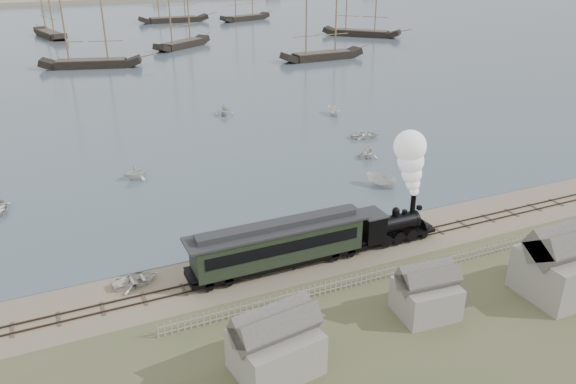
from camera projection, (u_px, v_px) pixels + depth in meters
name	position (u px, v px, depth m)	size (l,w,h in m)	color
ground	(322.00, 244.00, 49.51)	(600.00, 600.00, 0.00)	gray
harbor_water	(93.00, 22.00, 191.42)	(600.00, 336.00, 0.06)	#42535F
rail_track	(333.00, 254.00, 47.82)	(120.00, 1.80, 0.16)	#36281D
picket_fence_west	(288.00, 305.00, 41.23)	(19.00, 0.10, 1.20)	gray
picket_fence_east	(493.00, 254.00, 47.93)	(15.00, 0.10, 1.20)	gray
shed_left	(276.00, 370.00, 34.91)	(5.00, 4.00, 4.10)	gray
shed_mid	(424.00, 313.00, 40.24)	(4.00, 3.50, 3.60)	gray
shed_right	(559.00, 292.00, 42.69)	(6.00, 5.00, 5.10)	gray
far_spit	(73.00, 2.00, 258.22)	(500.00, 20.00, 1.80)	tan
locomotive	(407.00, 193.00, 48.70)	(7.76, 2.90, 9.67)	black
passenger_coach	(278.00, 243.00, 45.00)	(15.09, 2.91, 3.67)	black
beached_dinghy	(136.00, 280.00, 43.58)	(3.65, 2.61, 0.76)	silver
rowboat_1	(136.00, 172.00, 63.05)	(3.12, 2.69, 1.64)	silver
rowboat_2	(381.00, 180.00, 61.01)	(3.56, 1.34, 1.37)	silver
rowboat_3	(365.00, 135.00, 76.52)	(3.94, 2.81, 0.82)	silver
rowboat_4	(368.00, 151.00, 69.34)	(2.94, 2.54, 1.55)	silver
rowboat_5	(334.00, 111.00, 86.94)	(3.25, 1.22, 1.25)	silver
rowboat_7	(224.00, 109.00, 86.65)	(3.35, 2.89, 1.77)	silver
schooner_2	(85.00, 19.00, 116.66)	(20.88, 4.82, 20.00)	black
schooner_3	(180.00, 7.00, 139.98)	(18.38, 4.24, 20.00)	black
schooner_4	(323.00, 14.00, 124.98)	(19.87, 4.58, 20.00)	black
schooner_5	(363.00, 0.00, 158.22)	(22.25, 5.14, 20.00)	black
schooner_7	(44.00, 1.00, 155.56)	(19.00, 4.38, 20.00)	black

